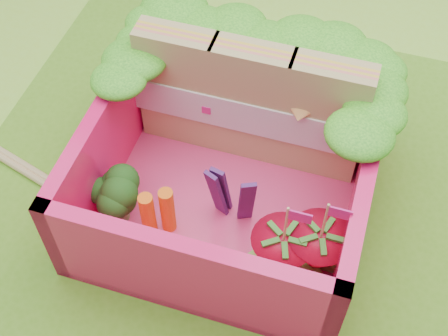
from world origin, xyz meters
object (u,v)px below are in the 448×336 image
Objects in this scene: strawberry_left at (281,255)px; chopsticks at (12,161)px; bento_box at (231,167)px; sandwich_stack at (251,103)px; broccoli at (113,196)px; strawberry_right at (317,252)px.

strawberry_left is 0.22× the size of chopsticks.
chopsticks is at bearing -174.08° from bento_box.
bento_box is at bearing -90.80° from sandwich_stack.
bento_box is 3.85× the size of broccoli.
strawberry_right is (0.98, 0.00, -0.03)m from broccoli.
sandwich_stack reaches higher than broccoli.
broccoli is at bearing -149.11° from bento_box.
bento_box is 0.57m from broccoli.
sandwich_stack is 0.80m from broccoli.
strawberry_left is (0.83, -0.06, -0.03)m from broccoli.
sandwich_stack is 0.51× the size of chopsticks.
sandwich_stack reaches higher than chopsticks.
strawberry_left reaches higher than bento_box.
bento_box is at bearing 149.43° from strawberry_right.
broccoli is (-0.49, -0.61, -0.16)m from sandwich_stack.
bento_box is 1.05× the size of sandwich_stack.
sandwich_stack is at bearing 128.51° from strawberry_right.
broccoli is 0.64× the size of strawberry_left.
strawberry_left is 1.54m from chopsticks.
bento_box is at bearing 30.89° from broccoli.
strawberry_left is at bearing -63.37° from sandwich_stack.
broccoli is at bearing 176.14° from strawberry_left.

